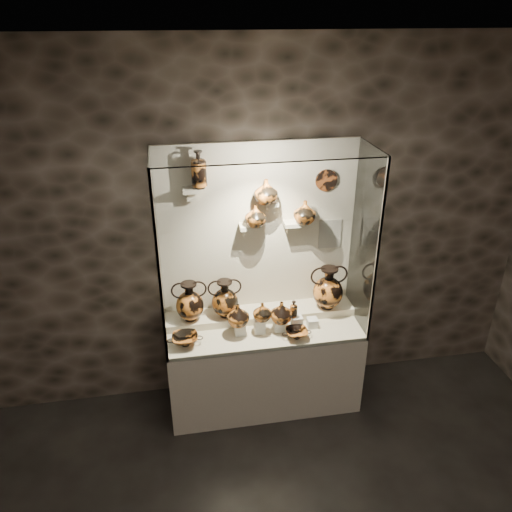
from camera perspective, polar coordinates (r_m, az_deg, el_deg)
The scene contains 36 objects.
ceiling at distance 1.54m, azimuth 17.87°, elevation 19.77°, with size 5.00×5.00×0.00m, color white.
wall_back at distance 4.31m, azimuth 0.20°, elevation 2.66°, with size 5.00×0.02×3.20m, color black.
plinth at distance 4.67m, azimuth 0.89°, elevation -12.54°, with size 1.70×0.60×0.80m, color beige.
front_tier at distance 4.42m, azimuth 0.92°, elevation -8.37°, with size 1.68×0.58×0.03m, color beige.
rear_tier at distance 4.54m, azimuth 0.51°, elevation -6.76°, with size 1.70×0.25×0.10m, color beige.
back_panel at distance 4.30m, azimuth 0.22°, elevation 2.63°, with size 1.70×0.03×1.60m, color beige.
glass_front at distance 3.76m, azimuth 1.85°, elevation -1.11°, with size 1.70×0.01×1.60m, color white.
glass_left at distance 3.96m, azimuth -11.10°, elevation -0.11°, with size 0.01×0.60×1.60m, color white.
glass_right at distance 4.25m, azimuth 12.28°, elevation 1.66°, with size 0.01×0.60×1.60m, color white.
glass_top at distance 3.74m, azimuth 1.10°, elevation 11.86°, with size 1.70×0.60×0.01m, color white.
frame_post_left at distance 3.71m, azimuth -11.00°, elevation -2.09°, with size 0.02×0.02×1.60m, color gray.
frame_post_right at distance 4.01m, azimuth 13.68°, elevation -0.08°, with size 0.02×0.02×1.60m, color gray.
pedestal_a at distance 4.31m, azimuth -1.85°, elevation -8.32°, with size 0.09×0.09×0.10m, color silver.
pedestal_b at distance 4.33m, azimuth 0.40°, elevation -7.94°, with size 0.09×0.09×0.13m, color silver.
pedestal_c at distance 4.37m, azimuth 2.61°, elevation -7.93°, with size 0.09×0.09×0.09m, color silver.
pedestal_d at distance 4.39m, azimuth 4.68°, elevation -7.55°, with size 0.09×0.09×0.12m, color silver.
pedestal_e at distance 4.44m, azimuth 6.44°, elevation -7.56°, with size 0.09×0.09×0.08m, color silver.
bracket_ul at distance 4.01m, azimuth -7.40°, elevation 7.50°, with size 0.14×0.12×0.04m, color beige.
bracket_ca at distance 4.18m, azimuth -0.95°, elevation 3.37°, with size 0.14×0.12×0.04m, color beige.
bracket_cb at distance 4.14m, azimuth 1.78°, elevation 6.10°, with size 0.10×0.12×0.04m, color beige.
bracket_cc at distance 4.25m, azimuth 4.12°, elevation 3.71°, with size 0.14×0.12×0.04m, color beige.
amphora_left at distance 4.34m, azimuth -7.59°, elevation -5.15°, with size 0.29×0.29×0.36m, color orange, non-canonical shape.
amphora_mid at distance 4.36m, azimuth -3.57°, elevation -4.85°, with size 0.28×0.28×0.35m, color #B76120, non-canonical shape.
amphora_right at distance 4.51m, azimuth 8.25°, elevation -3.60°, with size 0.32×0.32×0.40m, color orange, non-canonical shape.
jug_a at distance 4.22m, azimuth -2.08°, elevation -6.74°, with size 0.19×0.19×0.20m, color orange.
jug_b at distance 4.24m, azimuth 0.72°, elevation -6.37°, with size 0.16×0.16×0.17m, color #B76120.
jug_c at distance 4.28m, azimuth 2.91°, elevation -6.42°, with size 0.19×0.19×0.20m, color orange.
lekythos_small at distance 4.30m, azimuth 4.32°, elevation -5.96°, with size 0.08×0.08×0.18m, color #B76120, non-canonical shape.
kylix_left at distance 4.22m, azimuth -8.11°, elevation -9.39°, with size 0.28×0.24×0.11m, color #B76120, non-canonical shape.
kylix_right at distance 4.28m, azimuth 4.67°, elevation -8.75°, with size 0.24×0.20×0.10m, color orange, non-canonical shape.
lekythos_tall at distance 3.94m, azimuth -6.56°, elevation 10.01°, with size 0.13×0.13×0.33m, color orange, non-canonical shape.
ovoid_vase_a at distance 4.11m, azimuth -0.05°, elevation 4.63°, with size 0.18×0.18×0.19m, color #B76120.
ovoid_vase_b at distance 4.04m, azimuth 1.15°, elevation 7.40°, with size 0.19×0.19×0.20m, color #B76120.
ovoid_vase_c at distance 4.19m, azimuth 5.60°, elevation 5.03°, with size 0.19×0.19×0.20m, color #B76120.
wall_plate at distance 4.25m, azimuth 8.04°, elevation 8.56°, with size 0.19×0.19×0.02m, color brown.
info_placard at distance 4.45m, azimuth 8.44°, elevation 2.53°, with size 0.20×0.01×0.27m, color beige.
Camera 1 is at (-0.69, -1.37, 3.35)m, focal length 35.00 mm.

